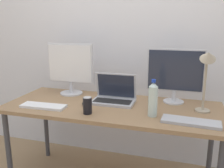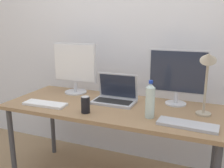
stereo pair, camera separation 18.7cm
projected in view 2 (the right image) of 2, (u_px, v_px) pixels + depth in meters
name	position (u px, v px, depth m)	size (l,w,h in m)	color
wall_back	(135.00, 32.00, 2.41)	(7.00, 0.08, 2.60)	silver
work_desk	(112.00, 113.00, 2.03)	(1.74, 0.71, 0.74)	#424247
monitor_left	(75.00, 67.00, 2.33)	(0.44, 0.21, 0.47)	silver
monitor_center	(177.00, 75.00, 1.99)	(0.46, 0.17, 0.45)	silver
laptop_silver	(115.00, 96.00, 2.10)	(0.35, 0.23, 0.24)	#B7B7BC
keyboard_main	(45.00, 104.00, 2.03)	(0.36, 0.12, 0.02)	white
keyboard_aux	(187.00, 125.00, 1.62)	(0.38, 0.13, 0.02)	#B2B2B7
mouse_by_keyboard	(86.00, 102.00, 2.04)	(0.06, 0.10, 0.04)	black
water_bottle	(150.00, 101.00, 1.74)	(0.07, 0.07, 0.27)	silver
soda_can_near_keyboard	(85.00, 105.00, 1.85)	(0.07, 0.07, 0.13)	black
desk_lamp	(207.00, 71.00, 1.70)	(0.11, 0.18, 0.49)	tan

